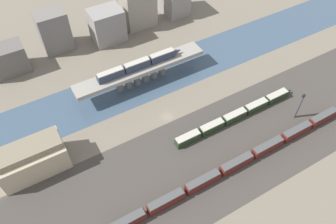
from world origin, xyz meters
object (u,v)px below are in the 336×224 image
at_px(train_on_bridge, 140,64).
at_px(train_yard_mid, 237,115).
at_px(train_yard_near, 240,162).
at_px(signal_tower, 299,106).
at_px(warehouse_building, 32,158).

distance_m(train_on_bridge, train_yard_mid, 44.79).
relative_size(train_on_bridge, train_yard_near, 0.38).
bearing_deg(signal_tower, train_yard_mid, 151.23).
bearing_deg(train_on_bridge, train_yard_near, -78.72).
xyz_separation_m(train_on_bridge, signal_tower, (43.66, -48.18, -3.89)).
height_order(train_yard_near, warehouse_building, warehouse_building).
height_order(train_on_bridge, train_yard_mid, train_on_bridge).
xyz_separation_m(train_yard_near, warehouse_building, (-62.42, 34.44, 4.00)).
bearing_deg(train_yard_near, signal_tower, 11.51).
xyz_separation_m(train_on_bridge, train_yard_mid, (23.55, -37.14, -8.52)).
height_order(train_yard_mid, signal_tower, signal_tower).
distance_m(train_on_bridge, warehouse_building, 55.54).
bearing_deg(signal_tower, warehouse_building, 163.72).
relative_size(train_on_bridge, warehouse_building, 1.72).
relative_size(train_yard_near, signal_tower, 7.98).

